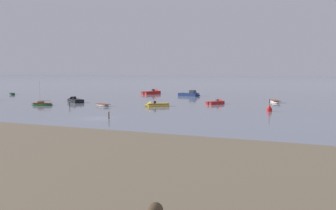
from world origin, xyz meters
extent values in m
plane|color=gray|center=(0.00, 0.00, 0.00)|extent=(800.00, 800.00, 0.00)
sphere|color=#493A28|center=(24.76, -32.48, 0.64)|extent=(0.74, 0.74, 0.74)
cube|color=red|center=(8.60, 30.11, 0.20)|extent=(3.27, 4.32, 0.79)
cone|color=red|center=(9.53, 31.97, 0.20)|extent=(1.97, 1.82, 1.58)
cube|color=#33383F|center=(8.62, 30.15, 0.49)|extent=(3.34, 4.41, 0.09)
cube|color=#33383F|center=(8.87, 30.65, 0.81)|extent=(0.62, 0.55, 0.44)
cube|color=black|center=(7.73, 28.36, 0.31)|extent=(0.39, 0.36, 0.56)
ellipsoid|color=white|center=(19.43, 38.93, 0.17)|extent=(3.25, 5.01, 0.75)
cube|color=brown|center=(19.43, 38.93, 0.49)|extent=(3.08, 4.64, 0.10)
cube|color=brown|center=(19.43, 38.93, 0.37)|extent=(1.47, 0.81, 0.07)
cube|color=gold|center=(-0.23, 20.93, 0.20)|extent=(4.29, 3.99, 0.82)
cone|color=gold|center=(-1.90, 19.54, 0.20)|extent=(2.05, 2.09, 1.64)
cube|color=black|center=(-0.27, 20.90, 0.51)|extent=(4.39, 4.07, 0.09)
cube|color=black|center=(-0.72, 20.52, 0.84)|extent=(0.63, 0.65, 0.45)
cube|color=black|center=(1.33, 22.23, 0.33)|extent=(0.40, 0.41, 0.58)
ellipsoid|color=#23602D|center=(-22.50, 13.44, 0.16)|extent=(4.74, 2.67, 0.78)
cube|color=brown|center=(-22.50, 13.44, 0.47)|extent=(4.05, 2.34, 0.08)
cube|color=brown|center=(-22.71, 13.37, 0.69)|extent=(1.27, 1.06, 0.28)
cylinder|color=#B7BABF|center=(-22.89, 13.32, 2.69)|extent=(0.08, 0.08, 4.29)
cylinder|color=beige|center=(-21.96, 13.61, 0.98)|extent=(2.43, 0.88, 0.16)
ellipsoid|color=gray|center=(-10.46, 17.04, 0.14)|extent=(4.28, 3.01, 0.64)
cube|color=brown|center=(-10.46, 17.04, 0.42)|extent=(3.97, 2.85, 0.09)
cube|color=brown|center=(-10.46, 17.04, 0.32)|extent=(0.77, 1.24, 0.06)
cube|color=navy|center=(-5.58, 51.86, 0.26)|extent=(5.58, 2.84, 1.05)
cone|color=navy|center=(-2.80, 51.53, 0.26)|extent=(1.91, 2.30, 2.11)
cube|color=#33383F|center=(-5.52, 51.85, 0.66)|extent=(5.71, 2.89, 0.12)
cube|color=#33383F|center=(-4.31, 51.71, 1.20)|extent=(1.47, 1.81, 0.82)
cube|color=#384751|center=(-3.67, 51.63, 1.26)|extent=(0.48, 1.63, 0.65)
cube|color=black|center=(-8.18, 52.16, 0.42)|extent=(0.37, 0.46, 0.75)
cube|color=red|center=(-18.54, 55.08, 0.28)|extent=(4.29, 6.14, 1.12)
cone|color=red|center=(-17.44, 57.84, 0.28)|extent=(2.73, 2.47, 2.24)
cube|color=black|center=(-18.52, 55.14, 0.70)|extent=(4.38, 6.28, 0.12)
cube|color=black|center=(-18.22, 55.89, 1.15)|extent=(0.87, 0.74, 0.62)
cube|color=black|center=(-19.57, 52.51, 0.45)|extent=(0.54, 0.49, 0.79)
cube|color=black|center=(-20.74, 22.10, 0.24)|extent=(5.23, 4.40, 0.97)
cone|color=black|center=(-22.88, 23.51, 0.24)|extent=(2.35, 2.46, 1.94)
cube|color=black|center=(-20.78, 22.13, 0.60)|extent=(5.34, 4.50, 0.11)
cube|color=black|center=(-21.37, 22.52, 0.99)|extent=(0.71, 0.77, 0.54)
cube|color=black|center=(-18.73, 20.79, 0.39)|extent=(0.46, 0.49, 0.69)
ellipsoid|color=#23602D|center=(-53.65, 36.44, 0.16)|extent=(4.30, 4.11, 0.70)
cube|color=#33383F|center=(-53.65, 36.44, 0.46)|extent=(4.02, 3.84, 0.09)
cube|color=#33383F|center=(-53.65, 36.44, 0.35)|extent=(1.13, 1.20, 0.07)
cylinder|color=red|center=(21.32, 20.27, 0.17)|extent=(0.90, 0.90, 0.70)
cone|color=red|center=(21.32, 20.27, 0.87)|extent=(0.72, 0.72, 0.70)
cylinder|color=black|center=(21.32, 20.27, 1.67)|extent=(0.10, 0.10, 0.90)
cylinder|color=#3F3323|center=(-15.30, 12.97, 0.49)|extent=(0.18, 0.18, 1.24)
cylinder|color=silver|center=(-15.30, 12.97, 1.05)|extent=(0.22, 0.22, 0.08)
cylinder|color=#463323|center=(1.66, 0.11, 0.51)|extent=(0.18, 0.18, 1.28)
cylinder|color=silver|center=(1.66, 0.11, 1.09)|extent=(0.22, 0.22, 0.08)
camera|label=1|loc=(32.49, -48.62, 7.18)|focal=42.16mm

